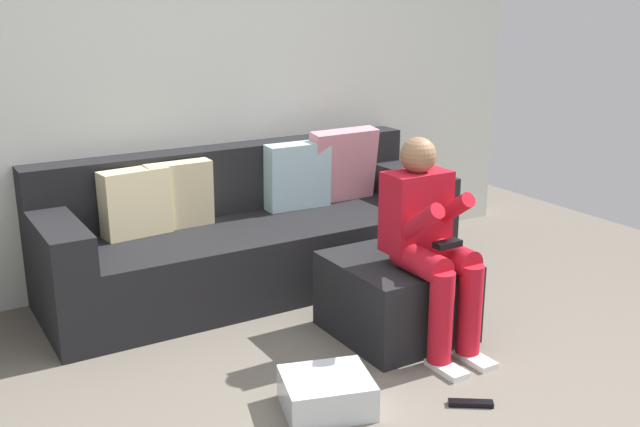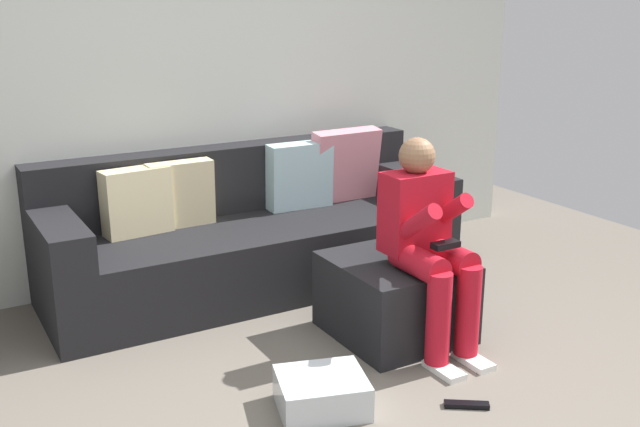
% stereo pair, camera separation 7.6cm
% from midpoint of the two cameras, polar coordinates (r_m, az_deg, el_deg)
% --- Properties ---
extents(wall_back, '(4.90, 0.10, 2.62)m').
position_cam_midpoint_polar(wall_back, '(4.65, -10.28, 11.05)').
color(wall_back, silver).
rests_on(wall_back, ground_plane).
extents(couch_sectional, '(2.49, 0.84, 0.89)m').
position_cam_midpoint_polar(couch_sectional, '(4.55, -5.87, -1.60)').
color(couch_sectional, black).
rests_on(couch_sectional, ground_plane).
extents(ottoman, '(0.62, 0.66, 0.41)m').
position_cam_midpoint_polar(ottoman, '(3.93, 5.28, -6.33)').
color(ottoman, black).
rests_on(ottoman, ground_plane).
extents(person_seated, '(0.33, 0.59, 1.06)m').
position_cam_midpoint_polar(person_seated, '(3.68, 7.84, -1.99)').
color(person_seated, red).
rests_on(person_seated, ground_plane).
extents(storage_bin, '(0.45, 0.41, 0.15)m').
position_cam_midpoint_polar(storage_bin, '(3.30, -0.17, -13.57)').
color(storage_bin, silver).
rests_on(storage_bin, ground_plane).
extents(remote_near_ottoman, '(0.19, 0.15, 0.02)m').
position_cam_midpoint_polar(remote_near_ottoman, '(3.41, 10.82, -14.09)').
color(remote_near_ottoman, black).
rests_on(remote_near_ottoman, ground_plane).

